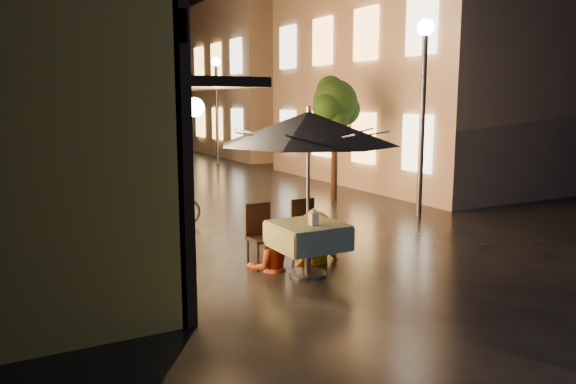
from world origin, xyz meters
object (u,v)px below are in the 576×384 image
streetlamp_near (424,82)px  person_orange (269,223)px  patio_umbrella (308,128)px  bicycle_0 (158,205)px  table_lantern (313,216)px  person_yellow (316,213)px  cafe_table (308,236)px

streetlamp_near → person_orange: streetlamp_near is taller
person_orange → patio_umbrella: bearing=135.2°
streetlamp_near → person_orange: size_ratio=2.93×
person_orange → bicycle_0: 3.80m
table_lantern → bicycle_0: table_lantern is taller
streetlamp_near → person_yellow: streetlamp_near is taller
cafe_table → person_orange: 0.64m
table_lantern → person_orange: bearing=118.9°
streetlamp_near → bicycle_0: 6.14m
streetlamp_near → person_yellow: (-3.87, -1.95, -2.13)m
cafe_table → bicycle_0: 4.37m
cafe_table → person_yellow: person_yellow is taller
streetlamp_near → cafe_table: 5.50m
person_orange → table_lantern: bearing=128.4°
streetlamp_near → patio_umbrella: (-4.33, -2.48, -0.77)m
streetlamp_near → cafe_table: bearing=-150.2°
table_lantern → person_orange: person_orange is taller
cafe_table → bicycle_0: bicycle_0 is taller
streetlamp_near → cafe_table: size_ratio=4.27×
bicycle_0 → patio_umbrella: bearing=-146.8°
person_orange → person_yellow: 0.83m
streetlamp_near → table_lantern: (-4.33, -2.63, -2.00)m
table_lantern → person_orange: (-0.37, 0.67, -0.20)m
cafe_table → table_lantern: (-0.00, -0.16, 0.33)m
cafe_table → person_orange: bearing=125.7°
table_lantern → person_yellow: bearing=56.3°
patio_umbrella → person_yellow: bearing=49.2°
person_yellow → table_lantern: bearing=51.6°
bicycle_0 → person_orange: bearing=-150.4°
patio_umbrella → person_orange: size_ratio=1.79×
person_orange → bicycle_0: bearing=-70.7°
cafe_table → patio_umbrella: bearing=180.0°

